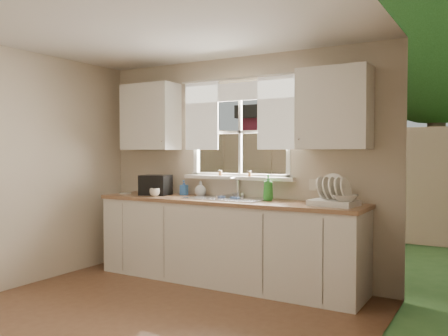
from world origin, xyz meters
The scene contains 21 objects.
ground centered at (0.00, 0.00, 0.00)m, with size 4.00×4.00×0.00m, color brown.
room_walls centered at (0.00, -0.07, 1.24)m, with size 3.62×4.02×2.50m.
ceiling centered at (0.00, 0.00, 2.50)m, with size 3.60×4.00×0.02m, color silver.
window centered at (0.00, 2.00, 1.49)m, with size 1.38×0.16×1.06m.
curtains centered at (0.00, 1.95, 1.93)m, with size 1.50×0.03×0.81m.
base_cabinets centered at (0.00, 1.68, 0.43)m, with size 3.00×0.62×0.87m, color silver.
countertop centered at (0.00, 1.68, 0.89)m, with size 3.04×0.65×0.04m, color #916848.
upper_cabinet_left centered at (-1.15, 1.82, 1.85)m, with size 0.70×0.33×0.80m, color silver.
upper_cabinet_right centered at (1.15, 1.82, 1.85)m, with size 0.70×0.33×0.80m, color silver.
wall_outlet centered at (0.88, 1.99, 1.08)m, with size 0.08×0.01×0.12m, color beige.
sill_jars centered at (-0.03, 1.94, 1.18)m, with size 0.42×0.04×0.06m.
backyard centered at (0.58, 8.42, 3.46)m, with size 20.00×10.00×6.13m.
sink centered at (0.00, 1.71, 0.84)m, with size 0.88×0.52×0.40m.
dish_rack centered at (1.20, 1.67, 0.99)m, with size 0.46×0.37×0.30m.
bowl centered at (1.32, 1.62, 1.00)m, with size 0.25×0.25×0.06m, color silver.
soap_bottle_a centered at (0.46, 1.79, 1.05)m, with size 0.11×0.11×0.28m, color #2C872C.
soap_bottle_b centered at (-0.68, 1.87, 1.00)m, with size 0.08×0.08×0.17m, color #3675CD.
soap_bottle_c centered at (-0.46, 1.89, 1.00)m, with size 0.13×0.13×0.17m, color beige.
saucer centered at (-1.40, 1.64, 0.92)m, with size 0.15×0.15×0.01m, color beige.
cup centered at (-0.87, 1.55, 0.96)m, with size 0.12×0.12×0.10m, color silver.
black_appliance centered at (-0.97, 1.70, 1.03)m, with size 0.32×0.28×0.24m, color black.
Camera 1 is at (2.57, -2.74, 1.43)m, focal length 38.00 mm.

